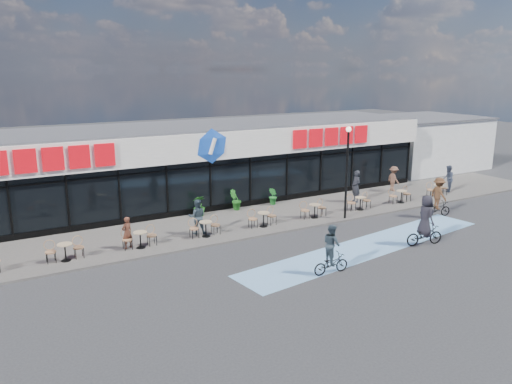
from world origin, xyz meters
TOP-DOWN VIEW (x-y plane):
  - ground at (0.00, 0.00)m, footprint 120.00×120.00m
  - sidewalk at (0.00, 4.50)m, footprint 44.00×5.00m
  - bike_lane at (4.00, -1.50)m, footprint 14.17×4.13m
  - building at (-0.00, 9.93)m, footprint 30.60×6.57m
  - neighbour_building at (20.50, 11.00)m, footprint 9.20×7.20m
  - lamp_post at (5.67, 2.30)m, footprint 0.28×0.28m
  - bistro_set_1 at (-8.31, 3.22)m, footprint 1.54×0.62m
  - bistro_set_2 at (-5.16, 3.22)m, footprint 1.54×0.62m
  - bistro_set_3 at (-2.01, 3.22)m, footprint 1.54×0.62m
  - bistro_set_4 at (1.14, 3.22)m, footprint 1.54×0.62m
  - bistro_set_5 at (4.29, 3.22)m, footprint 1.54×0.62m
  - bistro_set_6 at (7.44, 3.22)m, footprint 1.54×0.62m
  - bistro_set_7 at (10.59, 3.22)m, footprint 1.54×0.62m
  - bistro_set_8 at (13.74, 3.22)m, footprint 1.54×0.62m
  - potted_plant_left at (-0.92, 6.48)m, footprint 0.62×0.62m
  - potted_plant_mid at (1.30, 6.55)m, footprint 0.68×0.56m
  - potted_plant_right at (3.74, 6.47)m, footprint 0.55×0.64m
  - patron_left at (-5.66, 3.38)m, footprint 0.62×0.52m
  - patron_right at (-2.18, 3.74)m, footprint 1.00×0.89m
  - pedestrian_a at (8.35, 4.61)m, footprint 0.55×0.75m
  - pedestrian_b at (12.32, 5.58)m, footprint 0.74×1.12m
  - pedestrian_c at (15.25, 3.73)m, footprint 1.06×1.03m
  - cyclist_a at (6.29, -2.56)m, footprint 1.89×1.03m
  - cyclist_b at (10.38, 0.28)m, footprint 1.70×1.21m
  - cyclist_c at (0.56, -3.10)m, footprint 1.56×0.79m

SIDE VIEW (x-z plane):
  - ground at x=0.00m, z-range 0.00..0.00m
  - bike_lane at x=4.00m, z-range 0.00..0.01m
  - sidewalk at x=0.00m, z-range 0.00..0.10m
  - bistro_set_1 at x=-8.31m, z-range 0.11..1.01m
  - bistro_set_2 at x=-5.16m, z-range 0.11..1.01m
  - bistro_set_3 at x=-2.01m, z-range 0.11..1.01m
  - bistro_set_4 at x=1.14m, z-range 0.11..1.01m
  - bistro_set_5 at x=4.29m, z-range 0.11..1.01m
  - bistro_set_6 at x=7.44m, z-range 0.11..1.01m
  - bistro_set_7 at x=10.59m, z-range 0.11..1.01m
  - bistro_set_8 at x=13.74m, z-range 0.11..1.01m
  - potted_plant_right at x=3.74m, z-range 0.10..1.13m
  - potted_plant_left at x=-0.92m, z-range 0.10..1.21m
  - potted_plant_mid at x=1.30m, z-range 0.10..1.27m
  - patron_left at x=-5.66m, z-range 0.10..1.54m
  - cyclist_c at x=0.56m, z-range -0.18..1.83m
  - pedestrian_b at x=12.32m, z-range 0.10..1.72m
  - cyclist_a at x=6.29m, z-range -0.24..2.10m
  - patron_right at x=-2.18m, z-range 0.10..1.80m
  - pedestrian_c at x=15.25m, z-range 0.10..1.81m
  - cyclist_b at x=10.38m, z-range -0.12..2.06m
  - pedestrian_a at x=8.35m, z-range 0.10..2.00m
  - neighbour_building at x=20.50m, z-range 0.01..4.12m
  - building at x=0.00m, z-range -0.04..4.71m
  - lamp_post at x=5.67m, z-range 0.58..5.44m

